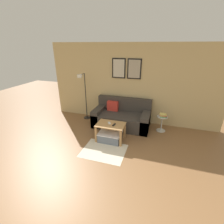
% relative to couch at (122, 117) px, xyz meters
% --- Properties ---
extents(ground_plane, '(16.00, 16.00, 0.00)m').
position_rel_couch_xyz_m(ground_plane, '(0.19, -2.87, -0.30)').
color(ground_plane, brown).
extents(wall_back, '(5.60, 0.09, 2.55)m').
position_rel_couch_xyz_m(wall_back, '(0.18, 0.48, 0.99)').
color(wall_back, tan).
rests_on(wall_back, ground_plane).
extents(area_rug, '(1.08, 0.86, 0.01)m').
position_rel_couch_xyz_m(area_rug, '(-0.08, -1.49, -0.29)').
color(area_rug, beige).
rests_on(area_rug, ground_plane).
extents(couch, '(1.78, 0.92, 0.87)m').
position_rel_couch_xyz_m(couch, '(0.00, 0.00, 0.00)').
color(couch, '#38332D').
rests_on(couch, ground_plane).
extents(coffee_table, '(0.76, 0.52, 0.49)m').
position_rel_couch_xyz_m(coffee_table, '(-0.07, -0.95, 0.08)').
color(coffee_table, '#AD7F4C').
rests_on(coffee_table, ground_plane).
extents(storage_bin, '(0.62, 0.45, 0.25)m').
position_rel_couch_xyz_m(storage_bin, '(-0.07, -1.00, -0.17)').
color(storage_bin, slate).
rests_on(storage_bin, ground_plane).
extents(floor_lamp, '(0.24, 0.52, 1.62)m').
position_rel_couch_xyz_m(floor_lamp, '(-1.35, 0.03, 0.70)').
color(floor_lamp, black).
rests_on(floor_lamp, ground_plane).
extents(side_table, '(0.32, 0.32, 0.48)m').
position_rel_couch_xyz_m(side_table, '(1.25, 0.01, -0.01)').
color(side_table, silver).
rests_on(side_table, ground_plane).
extents(book_stack, '(0.22, 0.19, 0.10)m').
position_rel_couch_xyz_m(book_stack, '(1.26, 0.01, 0.23)').
color(book_stack, '#387F4C').
rests_on(book_stack, side_table).
extents(remote_control, '(0.06, 0.15, 0.02)m').
position_rel_couch_xyz_m(remote_control, '(0.03, -0.97, 0.20)').
color(remote_control, black).
rests_on(remote_control, coffee_table).
extents(cell_phone, '(0.13, 0.15, 0.01)m').
position_rel_couch_xyz_m(cell_phone, '(-0.12, -0.90, 0.20)').
color(cell_phone, silver).
rests_on(cell_phone, coffee_table).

